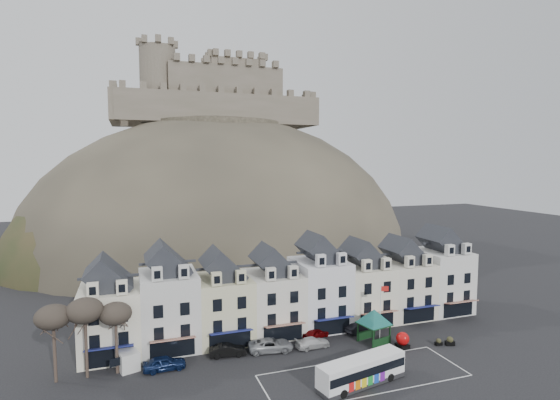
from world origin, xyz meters
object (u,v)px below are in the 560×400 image
Objects in this scene: red_buoy at (403,340)px; car_maroon at (316,333)px; flagpole at (381,309)px; car_charcoal at (359,327)px; car_navy at (164,363)px; car_black at (228,350)px; bus_shelter at (374,317)px; car_silver at (271,345)px; bus at (361,370)px; white_van at (125,357)px; car_white at (313,343)px.

red_buoy reaches higher than car_maroon.
flagpole is 5.15m from car_charcoal.
car_navy is (-28.12, 3.70, -0.22)m from red_buoy.
car_navy is at bearing 104.85° from car_black.
bus_shelter is 1.24× the size of car_silver.
bus_shelter reaches higher than red_buoy.
bus reaches higher than car_black.
white_van is at bearing 89.36° from car_black.
car_white is (-7.87, 1.19, -2.72)m from bus_shelter.
red_buoy is at bearing -174.58° from car_charcoal.
car_navy reaches higher than car_charcoal.
white_van is at bearing 139.84° from bus.
flagpole is 19.74m from car_black.
red_buoy is at bearing -56.83° from bus_shelter.
car_black is (7.32, 1.08, -0.07)m from car_navy.
car_charcoal is (12.99, 1.78, -0.06)m from car_silver.
car_charcoal reaches higher than car_white.
car_white is (-10.40, 3.70, -0.37)m from red_buoy.
bus_shelter is 4.27m from red_buoy.
car_silver is 1.39× the size of car_maroon.
car_navy is at bearing 102.14° from car_silver.
car_silver is at bearing 109.19° from bus.
car_charcoal reaches higher than car_maroon.
car_navy is 1.10× the size of car_charcoal.
car_black is at bearing 160.71° from bus_shelter.
car_white is at bearing -89.54° from car_black.
car_silver is (-15.60, 4.42, -0.26)m from red_buoy.
car_silver is at bearing 159.48° from bus_shelter.
car_charcoal is at bearing 107.39° from flagpole.
car_silver is 1.22× the size of car_white.
car_silver is 7.00m from car_maroon.
white_van is at bearing 72.54° from car_charcoal.
bus_shelter reaches higher than car_navy.
car_silver is (12.52, 0.72, -0.03)m from car_navy.
bus is 11.09m from red_buoy.
car_charcoal is (29.62, 0.00, -0.36)m from white_van.
flagpole is 1.60× the size of car_navy.
car_white is 1.04× the size of car_charcoal.
bus_shelter is 1.36m from flagpole.
car_silver reaches higher than car_maroon.
flagpole is at bearing 119.70° from red_buoy.
white_van is 4.82m from car_navy.
flagpole is at bearing -101.55° from car_white.
white_van is at bearing 160.73° from bus_shelter.
car_white is at bearing 159.19° from bus_shelter.
bus is at bearing -177.79° from car_white.
car_navy is 25.62m from car_charcoal.
flagpole is 1.68× the size of car_white.
white_van is 1.14× the size of car_black.
flagpole is 1.75× the size of car_charcoal.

